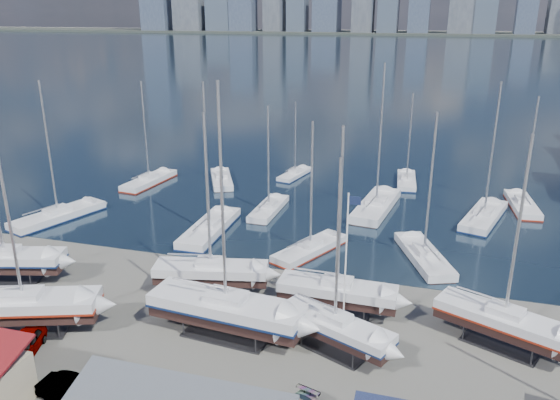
% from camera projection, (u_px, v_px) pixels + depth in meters
% --- Properties ---
extents(ground, '(1400.00, 1400.00, 0.00)m').
position_uv_depth(ground, '(258.00, 326.00, 42.62)').
color(ground, '#605E59').
rests_on(ground, ground).
extents(water, '(1400.00, 600.00, 0.40)m').
position_uv_depth(water, '(422.00, 53.00, 323.87)').
color(water, '#1B3140').
rests_on(water, ground).
extents(far_shore, '(1400.00, 80.00, 2.20)m').
position_uv_depth(far_shore, '(433.00, 34.00, 559.31)').
color(far_shore, '#2D332D').
rests_on(far_shore, ground).
extents(sailboat_cradle_0, '(10.78, 5.52, 16.72)m').
position_uv_depth(sailboat_cradle_0, '(5.00, 260.00, 49.11)').
color(sailboat_cradle_0, '#2D2D33').
rests_on(sailboat_cradle_0, ground).
extents(sailboat_cradle_1, '(11.60, 6.65, 17.93)m').
position_uv_depth(sailboat_cradle_1, '(24.00, 306.00, 41.34)').
color(sailboat_cradle_1, '#2D2D33').
rests_on(sailboat_cradle_1, ground).
extents(sailboat_cradle_2, '(10.07, 4.74, 15.86)m').
position_uv_depth(sailboat_cradle_2, '(211.00, 272.00, 46.99)').
color(sailboat_cradle_2, '#2D2D33').
rests_on(sailboat_cradle_2, ground).
extents(sailboat_cradle_3, '(12.24, 4.43, 19.11)m').
position_uv_depth(sailboat_cradle_3, '(226.00, 309.00, 40.75)').
color(sailboat_cradle_3, '#2D2D33').
rests_on(sailboat_cradle_3, ground).
extents(sailboat_cradle_4, '(9.53, 2.82, 15.53)m').
position_uv_depth(sailboat_cradle_4, '(337.00, 291.00, 43.71)').
color(sailboat_cradle_4, '#2D2D33').
rests_on(sailboat_cradle_4, ground).
extents(sailboat_cradle_5, '(9.15, 5.81, 14.49)m').
position_uv_depth(sailboat_cradle_5, '(335.00, 327.00, 38.90)').
color(sailboat_cradle_5, '#2D2D33').
rests_on(sailboat_cradle_5, ground).
extents(sailboat_cradle_6, '(10.10, 6.47, 15.89)m').
position_uv_depth(sailboat_cradle_6, '(504.00, 322.00, 39.44)').
color(sailboat_cradle_6, '#2D2D33').
rests_on(sailboat_cradle_6, ground).
extents(sailboat_moored_0, '(6.70, 11.79, 17.00)m').
position_uv_depth(sailboat_moored_0, '(59.00, 217.00, 64.22)').
color(sailboat_moored_0, black).
rests_on(sailboat_moored_0, water).
extents(sailboat_moored_1, '(4.01, 10.36, 15.10)m').
position_uv_depth(sailboat_moored_1, '(149.00, 182.00, 77.60)').
color(sailboat_moored_1, black).
rests_on(sailboat_moored_1, water).
extents(sailboat_moored_2, '(6.52, 9.70, 14.32)m').
position_uv_depth(sailboat_moored_2, '(222.00, 180.00, 78.23)').
color(sailboat_moored_2, black).
rests_on(sailboat_moored_2, water).
extents(sailboat_moored_3, '(3.43, 11.68, 17.38)m').
position_uv_depth(sailboat_moored_3, '(210.00, 230.00, 60.53)').
color(sailboat_moored_3, black).
rests_on(sailboat_moored_3, water).
extents(sailboat_moored_4, '(2.71, 9.09, 13.65)m').
position_uv_depth(sailboat_moored_4, '(269.00, 210.00, 66.74)').
color(sailboat_moored_4, black).
rests_on(sailboat_moored_4, water).
extents(sailboat_moored_5, '(3.82, 8.05, 11.61)m').
position_uv_depth(sailboat_moored_5, '(295.00, 175.00, 80.97)').
color(sailboat_moored_5, black).
rests_on(sailboat_moored_5, water).
extents(sailboat_moored_6, '(6.51, 9.68, 14.16)m').
position_uv_depth(sailboat_moored_6, '(310.00, 250.00, 55.49)').
color(sailboat_moored_6, black).
rests_on(sailboat_moored_6, water).
extents(sailboat_moored_7, '(5.04, 12.69, 18.64)m').
position_uv_depth(sailboat_moored_7, '(376.00, 208.00, 67.30)').
color(sailboat_moored_7, black).
rests_on(sailboat_moored_7, water).
extents(sailboat_moored_8, '(3.21, 9.16, 13.45)m').
position_uv_depth(sailboat_moored_8, '(406.00, 182.00, 77.75)').
color(sailboat_moored_8, black).
rests_on(sailboat_moored_8, water).
extents(sailboat_moored_9, '(6.47, 10.54, 15.42)m').
position_uv_depth(sailboat_moored_9, '(424.00, 257.00, 53.82)').
color(sailboat_moored_9, black).
rests_on(sailboat_moored_9, water).
extents(sailboat_moored_10, '(6.21, 11.72, 16.88)m').
position_uv_depth(sailboat_moored_10, '(484.00, 218.00, 64.04)').
color(sailboat_moored_10, black).
rests_on(sailboat_moored_10, water).
extents(sailboat_moored_11, '(3.59, 9.95, 14.57)m').
position_uv_depth(sailboat_moored_11, '(522.00, 206.00, 68.02)').
color(sailboat_moored_11, black).
rests_on(sailboat_moored_11, water).
extents(car_a, '(3.22, 4.95, 1.57)m').
position_uv_depth(car_a, '(25.00, 344.00, 39.00)').
color(car_a, gray).
rests_on(car_a, ground).
extents(car_b, '(4.54, 1.74, 1.48)m').
position_uv_depth(car_b, '(72.00, 389.00, 34.41)').
color(car_b, gray).
rests_on(car_b, ground).
extents(flagpole, '(0.97, 0.12, 10.95)m').
position_uv_depth(flagpole, '(347.00, 253.00, 40.74)').
color(flagpole, white).
rests_on(flagpole, ground).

